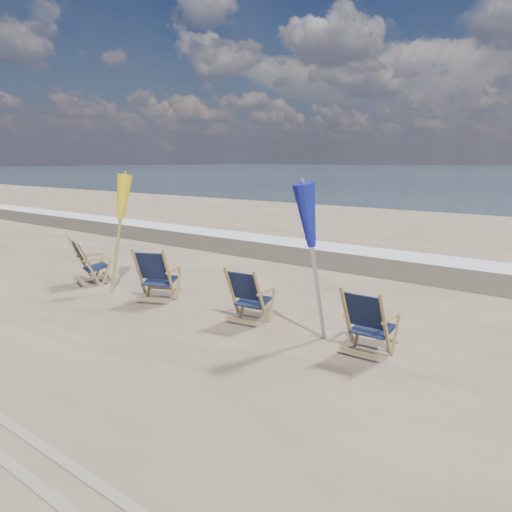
# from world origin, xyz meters

# --- Properties ---
(surf_foam) EXTENTS (200.00, 1.40, 0.01)m
(surf_foam) POSITION_xyz_m (0.00, 8.30, 0.00)
(surf_foam) COLOR silver
(surf_foam) RESTS_ON ground
(wet_sand_strip) EXTENTS (200.00, 2.60, 0.00)m
(wet_sand_strip) POSITION_xyz_m (0.00, 6.80, 0.00)
(wet_sand_strip) COLOR #42362A
(wet_sand_strip) RESTS_ON ground
(beach_chair_0) EXTENTS (0.80, 0.85, 0.95)m
(beach_chair_0) POSITION_xyz_m (-3.47, 1.24, 0.48)
(beach_chair_0) COLOR #111934
(beach_chair_0) RESTS_ON ground
(beach_chair_1) EXTENTS (0.88, 0.92, 1.00)m
(beach_chair_1) POSITION_xyz_m (-1.34, 1.46, 0.50)
(beach_chair_1) COLOR #111934
(beach_chair_1) RESTS_ON ground
(beach_chair_2) EXTENTS (0.66, 0.72, 0.90)m
(beach_chair_2) POSITION_xyz_m (0.64, 1.50, 0.45)
(beach_chair_2) COLOR #111934
(beach_chair_2) RESTS_ON ground
(beach_chair_3) EXTENTS (0.60, 0.67, 0.92)m
(beach_chair_3) POSITION_xyz_m (2.65, 1.41, 0.46)
(beach_chair_3) COLOR #111934
(beach_chair_3) RESTS_ON ground
(umbrella_yellow) EXTENTS (0.30, 0.30, 2.21)m
(umbrella_yellow) POSITION_xyz_m (-2.77, 1.50, 1.68)
(umbrella_yellow) COLOR olive
(umbrella_yellow) RESTS_ON ground
(umbrella_blue) EXTENTS (0.30, 0.30, 2.18)m
(umbrella_blue) POSITION_xyz_m (1.57, 1.52, 1.65)
(umbrella_blue) COLOR #A5A5AD
(umbrella_blue) RESTS_ON ground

